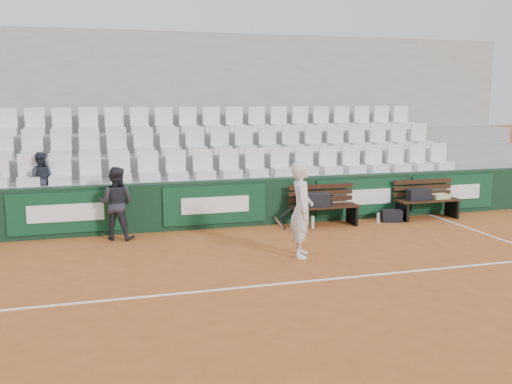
% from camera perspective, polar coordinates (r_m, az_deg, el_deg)
% --- Properties ---
extents(ground, '(80.00, 80.00, 0.00)m').
position_cam_1_polar(ground, '(8.67, 2.64, -9.16)').
color(ground, '#A75725').
rests_on(ground, ground).
extents(court_baseline, '(18.00, 0.06, 0.01)m').
position_cam_1_polar(court_baseline, '(8.67, 2.64, -9.14)').
color(court_baseline, white).
rests_on(court_baseline, ground).
extents(back_barrier, '(18.00, 0.34, 1.00)m').
position_cam_1_polar(back_barrier, '(12.29, -3.04, -1.16)').
color(back_barrier, black).
rests_on(back_barrier, ground).
extents(grandstand_tier_front, '(18.00, 0.95, 1.00)m').
position_cam_1_polar(grandstand_tier_front, '(12.88, -3.97, -0.68)').
color(grandstand_tier_front, gray).
rests_on(grandstand_tier_front, ground).
extents(grandstand_tier_mid, '(18.00, 0.95, 1.45)m').
position_cam_1_polar(grandstand_tier_mid, '(13.76, -4.82, 0.92)').
color(grandstand_tier_mid, gray).
rests_on(grandstand_tier_mid, ground).
extents(grandstand_tier_back, '(18.00, 0.95, 1.90)m').
position_cam_1_polar(grandstand_tier_back, '(14.66, -5.57, 2.32)').
color(grandstand_tier_back, gray).
rests_on(grandstand_tier_back, ground).
extents(grandstand_rear_wall, '(18.00, 0.30, 4.40)m').
position_cam_1_polar(grandstand_rear_wall, '(15.17, -6.09, 7.29)').
color(grandstand_rear_wall, '#969693').
rests_on(grandstand_rear_wall, ground).
extents(seat_row_front, '(11.90, 0.44, 0.63)m').
position_cam_1_polar(seat_row_front, '(12.59, -3.85, 2.84)').
color(seat_row_front, silver).
rests_on(seat_row_front, grandstand_tier_front).
extents(seat_row_mid, '(11.90, 0.44, 0.63)m').
position_cam_1_polar(seat_row_mid, '(13.47, -4.74, 5.19)').
color(seat_row_mid, silver).
rests_on(seat_row_mid, grandstand_tier_mid).
extents(seat_row_back, '(11.90, 0.44, 0.63)m').
position_cam_1_polar(seat_row_back, '(14.38, -5.52, 7.24)').
color(seat_row_back, silver).
rests_on(seat_row_back, grandstand_tier_back).
extents(bench_left, '(1.50, 0.56, 0.45)m').
position_cam_1_polar(bench_left, '(12.46, 6.88, -2.37)').
color(bench_left, black).
rests_on(bench_left, ground).
extents(bench_right, '(1.50, 0.56, 0.45)m').
position_cam_1_polar(bench_right, '(13.68, 16.76, -1.63)').
color(bench_right, black).
rests_on(bench_right, ground).
extents(sports_bag_left, '(0.71, 0.43, 0.28)m').
position_cam_1_polar(sports_bag_left, '(12.25, 5.87, -0.80)').
color(sports_bag_left, black).
rests_on(sports_bag_left, bench_left).
extents(sports_bag_right, '(0.53, 0.25, 0.25)m').
position_cam_1_polar(sports_bag_right, '(13.50, 15.95, -0.24)').
color(sports_bag_right, black).
rests_on(sports_bag_right, bench_right).
extents(towel, '(0.40, 0.30, 0.11)m').
position_cam_1_polar(towel, '(13.82, 17.91, -0.41)').
color(towel, tan).
rests_on(towel, bench_right).
extents(sports_bag_ground, '(0.49, 0.38, 0.27)m').
position_cam_1_polar(sports_bag_ground, '(13.16, 13.42, -2.33)').
color(sports_bag_ground, black).
rests_on(sports_bag_ground, ground).
extents(water_bottle_near, '(0.07, 0.07, 0.26)m').
position_cam_1_polar(water_bottle_near, '(12.22, 5.67, -3.02)').
color(water_bottle_near, silver).
rests_on(water_bottle_near, ground).
extents(water_bottle_far, '(0.06, 0.06, 0.23)m').
position_cam_1_polar(water_bottle_far, '(12.93, 12.10, -2.57)').
color(water_bottle_far, silver).
rests_on(water_bottle_far, ground).
extents(tennis_player, '(0.79, 0.71, 1.68)m').
position_cam_1_polar(tennis_player, '(9.93, 4.57, -1.78)').
color(tennis_player, silver).
rests_on(tennis_player, ground).
extents(ball_kid, '(0.85, 0.76, 1.44)m').
position_cam_1_polar(ball_kid, '(11.46, -13.81, -1.10)').
color(ball_kid, '#212129').
rests_on(ball_kid, ground).
extents(spectator_c, '(0.59, 0.48, 1.12)m').
position_cam_1_polar(spectator_c, '(12.37, -20.86, 3.25)').
color(spectator_c, '#212632').
rests_on(spectator_c, grandstand_tier_front).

